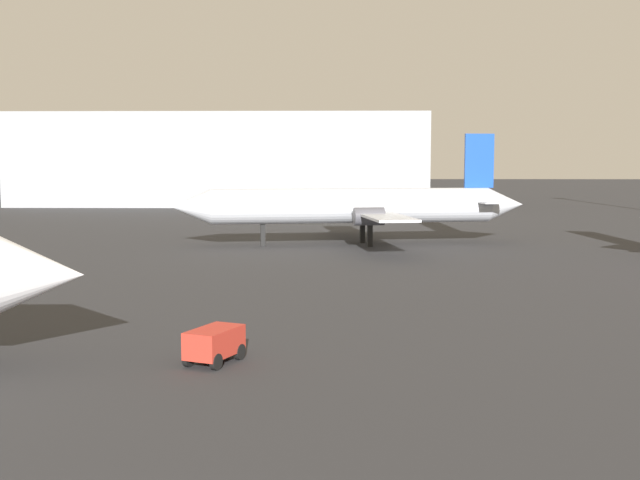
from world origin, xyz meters
The scene contains 3 objects.
airplane_distant centered at (5.58, 58.30, 3.46)m, with size 31.40×25.35×9.80m.
baggage_cart centered at (-0.35, 16.23, 0.76)m, with size 2.15×2.72×1.30m.
terminal_building centered at (-15.32, 123.71, 7.44)m, with size 66.64×22.95×14.89m, color #999EA3.
Camera 1 is at (4.32, -13.33, 7.53)m, focal length 45.85 mm.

